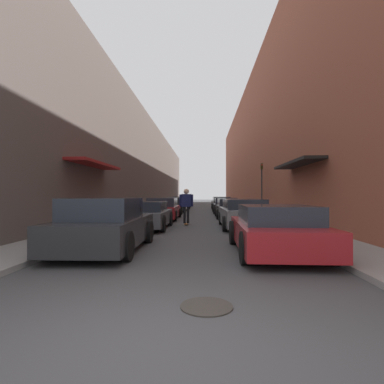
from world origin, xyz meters
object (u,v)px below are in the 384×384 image
traffic_light (262,183)px  manhole_cover (207,306)px  parked_car_left_3 (171,206)px  parked_car_right_2 (230,209)px  skateboarder (186,203)px  parked_car_left_5 (182,202)px  parked_car_right_4 (221,203)px  parked_car_right_1 (243,214)px  parked_car_left_0 (106,225)px  parked_car_right_3 (225,206)px  parked_car_left_1 (146,215)px  parked_car_left_2 (163,209)px  parked_car_right_0 (275,230)px  parked_car_left_4 (179,204)px

traffic_light → manhole_cover: bearing=-102.9°
parked_car_left_3 → manhole_cover: 20.02m
parked_car_right_2 → skateboarder: bearing=-119.2°
parked_car_left_5 → parked_car_right_4: parked_car_left_5 is taller
parked_car_right_2 → manhole_cover: 15.56m
parked_car_right_1 → traffic_light: 9.25m
parked_car_left_3 → parked_car_right_1: 11.14m
parked_car_left_0 → manhole_cover: (2.66, -3.89, -0.66)m
parked_car_right_3 → manhole_cover: bearing=-94.7°
parked_car_left_3 → parked_car_left_1: bearing=-89.4°
parked_car_left_1 → traffic_light: traffic_light is taller
parked_car_left_3 → parked_car_left_5: size_ratio=1.09×
parked_car_left_2 → skateboarder: bearing=-64.0°
parked_car_right_0 → parked_car_right_3: bearing=90.2°
parked_car_right_2 → parked_car_right_4: bearing=89.6°
parked_car_left_0 → parked_car_right_1: bearing=52.5°
parked_car_left_1 → parked_car_right_4: size_ratio=0.89×
parked_car_left_2 → parked_car_left_5: (-0.11, 16.33, 0.02)m
parked_car_right_4 → parked_car_left_3: bearing=-121.4°
parked_car_right_0 → traffic_light: bearing=80.6°
parked_car_right_1 → parked_car_right_2: (-0.08, 5.87, -0.03)m
parked_car_left_3 → traffic_light: traffic_light is taller
parked_car_left_4 → parked_car_left_5: (-0.13, 5.25, 0.01)m
parked_car_left_0 → parked_car_left_4: size_ratio=0.99×
parked_car_left_1 → parked_car_left_5: (-0.09, 21.45, 0.05)m
parked_car_right_0 → manhole_cover: 4.14m
parked_car_left_1 → parked_car_right_2: 7.65m
parked_car_left_0 → skateboarder: skateboarder is taller
parked_car_left_1 → parked_car_left_5: size_ratio=1.00×
parked_car_left_2 → parked_car_left_3: (-0.14, 5.62, -0.00)m
parked_car_left_2 → parked_car_left_5: size_ratio=1.17×
parked_car_right_1 → parked_car_left_0: bearing=-127.5°
parked_car_right_0 → skateboarder: bearing=110.6°
parked_car_left_4 → parked_car_right_0: 22.01m
manhole_cover → parked_car_right_4: bearing=86.4°
parked_car_right_2 → parked_car_right_4: 11.57m
parked_car_left_1 → parked_car_left_5: bearing=90.2°
parked_car_left_1 → parked_car_right_4: bearing=76.6°
parked_car_left_3 → parked_car_right_4: parked_car_right_4 is taller
traffic_light → parked_car_right_4: bearing=106.0°
manhole_cover → traffic_light: traffic_light is taller
parked_car_left_4 → manhole_cover: (2.53, -25.29, -0.62)m
parked_car_right_4 → skateboarder: size_ratio=2.53×
parked_car_left_5 → parked_car_right_1: (4.39, -20.94, -0.01)m
parked_car_left_1 → parked_car_right_1: size_ratio=0.86×
parked_car_left_2 → parked_car_right_1: 6.29m
parked_car_left_1 → parked_car_right_0: bearing=-51.1°
parked_car_right_0 → manhole_cover: (-1.77, -3.70, -0.60)m
skateboarder → parked_car_right_1: bearing=-25.8°
parked_car_left_0 → manhole_cover: parked_car_left_0 is taller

